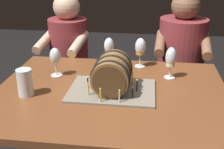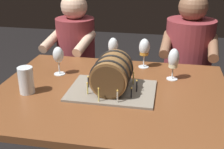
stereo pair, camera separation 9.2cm
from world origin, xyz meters
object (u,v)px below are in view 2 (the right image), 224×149
at_px(dining_table, 111,108).
at_px(wine_glass_rose, 113,47).
at_px(beer_pint, 26,81).
at_px(wine_glass_white, 174,60).
at_px(barrel_cake, 112,76).
at_px(wine_glass_amber, 144,49).
at_px(person_seated_right, 186,73).
at_px(wine_glass_empty, 58,56).
at_px(person_seated_left, 77,70).

height_order(dining_table, wine_glass_rose, wine_glass_rose).
height_order(dining_table, beer_pint, beer_pint).
bearing_deg(wine_glass_rose, wine_glass_white, -25.02).
bearing_deg(barrel_cake, wine_glass_white, 36.24).
relative_size(wine_glass_amber, person_seated_right, 0.16).
bearing_deg(dining_table, wine_glass_rose, 99.11).
height_order(wine_glass_rose, person_seated_right, person_seated_right).
xyz_separation_m(barrel_cake, person_seated_right, (0.44, 0.79, -0.27)).
relative_size(wine_glass_empty, person_seated_right, 0.15).
bearing_deg(person_seated_left, wine_glass_rose, -44.60).
height_order(wine_glass_amber, person_seated_left, person_seated_left).
bearing_deg(beer_pint, wine_glass_empty, 74.19).
height_order(barrel_cake, person_seated_right, person_seated_right).
bearing_deg(wine_glass_empty, wine_glass_rose, 39.21).
relative_size(dining_table, wine_glass_rose, 6.96).
bearing_deg(wine_glass_amber, wine_glass_empty, -156.21).
distance_m(wine_glass_empty, beer_pint, 0.29).
xyz_separation_m(wine_glass_amber, person_seated_right, (0.31, 0.39, -0.31)).
relative_size(dining_table, beer_pint, 8.75).
bearing_deg(beer_pint, wine_glass_white, 23.61).
bearing_deg(wine_glass_white, person_seated_right, 77.85).
relative_size(beer_pint, person_seated_right, 0.12).
bearing_deg(dining_table, person_seated_right, 60.43).
distance_m(beer_pint, person_seated_right, 1.28).
distance_m(wine_glass_white, beer_pint, 0.83).
bearing_deg(wine_glass_amber, wine_glass_white, -41.72).
bearing_deg(dining_table, beer_pint, -166.35).
height_order(wine_glass_amber, wine_glass_rose, wine_glass_amber).
bearing_deg(barrel_cake, dining_table, 143.66).
relative_size(barrel_cake, person_seated_right, 0.39).
height_order(barrel_cake, wine_glass_white, barrel_cake).
bearing_deg(wine_glass_white, wine_glass_amber, 138.28).
xyz_separation_m(dining_table, barrel_cake, (0.01, -0.01, 0.20)).
bearing_deg(beer_pint, wine_glass_rose, 54.34).
xyz_separation_m(wine_glass_white, person_seated_right, (0.12, 0.56, -0.30)).
height_order(dining_table, person_seated_right, person_seated_right).
bearing_deg(person_seated_left, wine_glass_white, -35.86).
height_order(wine_glass_empty, person_seated_right, person_seated_right).
xyz_separation_m(dining_table, beer_pint, (-0.44, -0.11, 0.17)).
distance_m(barrel_cake, person_seated_right, 0.95).
xyz_separation_m(dining_table, wine_glass_rose, (-0.07, 0.41, 0.22)).
height_order(dining_table, barrel_cake, barrel_cake).
bearing_deg(wine_glass_amber, dining_table, -109.81).
height_order(dining_table, wine_glass_amber, wine_glass_amber).
xyz_separation_m(barrel_cake, wine_glass_empty, (-0.37, 0.18, 0.03)).
bearing_deg(person_seated_left, person_seated_right, 0.04).
distance_m(wine_glass_empty, person_seated_left, 0.71).
distance_m(barrel_cake, beer_pint, 0.46).
height_order(beer_pint, person_seated_right, person_seated_right).
bearing_deg(wine_glass_empty, wine_glass_white, 4.60).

